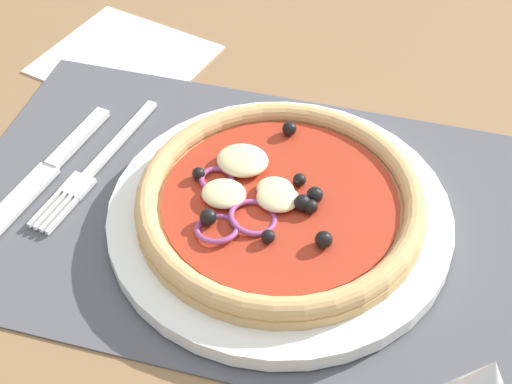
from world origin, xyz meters
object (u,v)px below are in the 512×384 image
(pizza, at_px, (279,201))
(napkin, at_px, (125,59))
(fork, at_px, (93,169))
(knife, at_px, (38,180))
(plate, at_px, (280,217))

(pizza, distance_m, napkin, 0.28)
(fork, height_order, knife, knife)
(napkin, bearing_deg, plate, 139.21)
(pizza, xyz_separation_m, knife, (0.21, 0.01, -0.02))
(knife, bearing_deg, pizza, 102.80)
(plate, height_order, napkin, plate)
(pizza, bearing_deg, plate, 179.97)
(fork, bearing_deg, plate, 94.85)
(fork, xyz_separation_m, knife, (0.04, 0.03, 0.00))
(knife, bearing_deg, napkin, -170.27)
(fork, bearing_deg, pizza, 94.81)
(knife, height_order, napkin, knife)
(fork, height_order, napkin, fork)
(plate, relative_size, fork, 1.56)
(pizza, height_order, fork, pizza)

